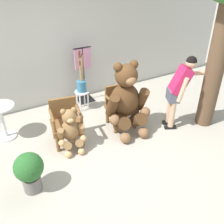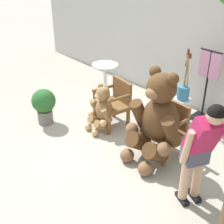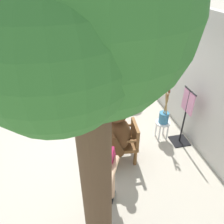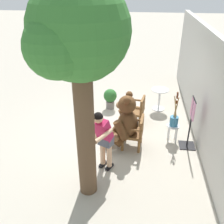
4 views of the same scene
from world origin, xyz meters
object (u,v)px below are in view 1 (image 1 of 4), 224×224
at_px(white_stool, 82,95).
at_px(brush_bucket, 81,84).
at_px(wooden_chair_right, 120,105).
at_px(wooden_chair_left, 66,121).
at_px(teddy_bear_small, 71,130).
at_px(potted_plant, 29,170).
at_px(round_side_table, 2,118).
at_px(teddy_bear_large, 127,99).
at_px(person_visitor, 179,87).
at_px(clothing_display_stand, 84,74).

height_order(white_stool, brush_bucket, brush_bucket).
distance_m(wooden_chair_right, white_stool, 1.10).
xyz_separation_m(wooden_chair_left, teddy_bear_small, (-0.02, -0.29, -0.04)).
distance_m(teddy_bear_small, potted_plant, 1.10).
xyz_separation_m(brush_bucket, round_side_table, (-1.81, -0.29, -0.20)).
xyz_separation_m(teddy_bear_large, person_visitor, (0.98, -0.39, 0.19)).
bearing_deg(round_side_table, potted_plant, -85.62).
xyz_separation_m(teddy_bear_large, teddy_bear_small, (-1.21, -0.03, -0.30)).
xyz_separation_m(white_stool, potted_plant, (-1.69, -1.91, 0.04)).
xyz_separation_m(wooden_chair_right, round_side_table, (-2.24, 0.71, -0.01)).
xyz_separation_m(teddy_bear_small, clothing_display_stand, (1.01, 1.66, 0.30)).
height_order(teddy_bear_large, person_visitor, person_visitor).
xyz_separation_m(wooden_chair_left, potted_plant, (-0.92, -0.91, -0.07)).
relative_size(wooden_chair_right, round_side_table, 1.19).
bearing_deg(potted_plant, teddy_bear_large, 17.14).
relative_size(wooden_chair_right, teddy_bear_small, 1.00).
distance_m(wooden_chair_right, teddy_bear_small, 1.25).
bearing_deg(white_stool, round_side_table, -170.85).
distance_m(teddy_bear_small, person_visitor, 2.27).
distance_m(wooden_chair_left, teddy_bear_large, 1.25).
relative_size(person_visitor, white_stool, 3.36).
xyz_separation_m(potted_plant, clothing_display_stand, (1.92, 2.29, 0.32)).
bearing_deg(white_stool, teddy_bear_large, -71.54).
bearing_deg(wooden_chair_right, teddy_bear_large, -92.62).
relative_size(white_stool, round_side_table, 0.64).
distance_m(wooden_chair_left, round_side_table, 1.26).
bearing_deg(teddy_bear_small, brush_bucket, 58.52).
distance_m(wooden_chair_right, brush_bucket, 1.11).
height_order(wooden_chair_left, brush_bucket, brush_bucket).
distance_m(wooden_chair_left, wooden_chair_right, 1.20).
distance_m(person_visitor, round_side_table, 3.52).
bearing_deg(clothing_display_stand, teddy_bear_small, -121.36).
bearing_deg(wooden_chair_left, brush_bucket, 52.39).
distance_m(wooden_chair_right, clothing_display_stand, 1.42).
bearing_deg(person_visitor, round_side_table, 157.09).
xyz_separation_m(white_stool, brush_bucket, (0.00, -0.00, 0.30)).
relative_size(person_visitor, brush_bucket, 1.61).
bearing_deg(wooden_chair_right, teddy_bear_small, -166.74).
relative_size(wooden_chair_left, teddy_bear_large, 0.58).
bearing_deg(clothing_display_stand, white_stool, -121.18).
xyz_separation_m(wooden_chair_right, white_stool, (-0.43, 1.00, -0.11)).
relative_size(wooden_chair_right, teddy_bear_large, 0.58).
bearing_deg(brush_bucket, teddy_bear_large, -71.63).
bearing_deg(wooden_chair_right, person_visitor, -33.86).
height_order(brush_bucket, round_side_table, brush_bucket).
distance_m(teddy_bear_small, round_side_table, 1.43).
xyz_separation_m(wooden_chair_right, brush_bucket, (-0.43, 1.00, 0.19)).
relative_size(wooden_chair_left, teddy_bear_small, 1.00).
xyz_separation_m(round_side_table, clothing_display_stand, (2.04, 0.67, 0.27)).
xyz_separation_m(wooden_chair_left, white_stool, (0.77, 1.00, -0.11)).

